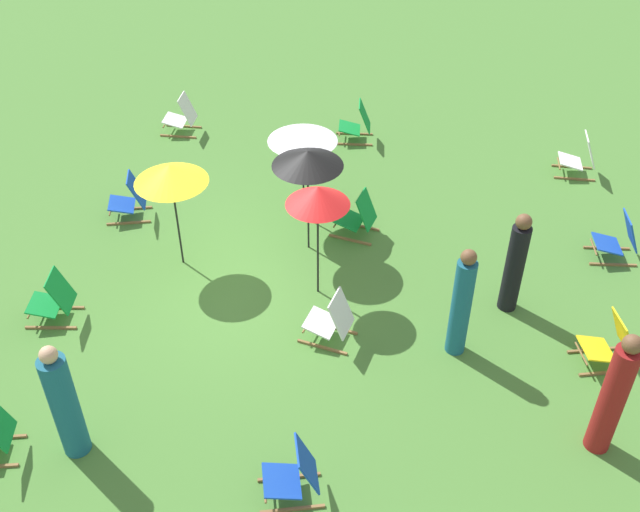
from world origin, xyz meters
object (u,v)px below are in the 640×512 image
(umbrella_3, at_px, (318,196))
(deckchair_1, at_px, (580,157))
(deckchair_2, at_px, (357,124))
(deckchair_5, at_px, (130,199))
(deckchair_0, at_px, (609,343))
(deckchair_6, at_px, (618,239))
(deckchair_10, at_px, (331,320))
(deckchair_3, at_px, (182,116))
(umbrella_1, at_px, (303,134))
(deckchair_8, at_px, (295,475))
(person_1, at_px, (613,397))
(deckchair_11, at_px, (358,217))
(person_2, at_px, (515,264))
(person_0, at_px, (64,404))
(deckchair_9, at_px, (54,300))
(umbrella_0, at_px, (308,159))
(person_3, at_px, (461,304))
(umbrella_2, at_px, (170,174))

(umbrella_3, bearing_deg, deckchair_1, 133.91)
(deckchair_2, relative_size, deckchair_5, 0.97)
(deckchair_0, bearing_deg, deckchair_5, -121.89)
(deckchair_6, xyz_separation_m, deckchair_10, (2.63, -4.31, 0.00))
(deckchair_3, bearing_deg, deckchair_10, 33.75)
(umbrella_1, bearing_deg, deckchair_10, 17.59)
(deckchair_6, height_order, deckchair_8, same)
(deckchair_1, xyz_separation_m, person_1, (6.50, -0.42, 0.53))
(deckchair_11, bearing_deg, deckchair_8, 11.12)
(deckchair_3, bearing_deg, person_2, 54.01)
(deckchair_2, xyz_separation_m, deckchair_8, (8.42, 0.31, 0.00))
(umbrella_1, bearing_deg, person_0, -19.62)
(deckchair_10, relative_size, person_1, 0.45)
(person_0, bearing_deg, deckchair_9, -161.27)
(umbrella_1, height_order, person_1, person_1)
(umbrella_1, bearing_deg, deckchair_2, 168.45)
(umbrella_0, bearing_deg, person_0, -25.40)
(umbrella_3, bearing_deg, person_2, 92.37)
(deckchair_5, bearing_deg, deckchair_1, 92.99)
(deckchair_6, distance_m, person_2, 2.37)
(deckchair_6, distance_m, deckchair_8, 6.81)
(person_2, bearing_deg, person_3, 163.16)
(umbrella_3, height_order, person_1, umbrella_3)
(person_0, bearing_deg, person_1, 88.48)
(person_0, xyz_separation_m, person_2, (-3.54, 5.37, -0.01))
(deckchair_2, distance_m, deckchair_5, 4.90)
(deckchair_1, distance_m, deckchair_2, 4.37)
(deckchair_1, bearing_deg, deckchair_10, -38.44)
(umbrella_0, distance_m, umbrella_3, 1.14)
(person_0, bearing_deg, deckchair_3, 176.85)
(deckchair_1, height_order, deckchair_2, same)
(deckchair_9, bearing_deg, deckchair_3, 170.12)
(deckchair_9, xyz_separation_m, umbrella_2, (-1.59, 1.43, 1.34))
(deckchair_10, relative_size, person_3, 0.47)
(person_1, bearing_deg, deckchair_2, 165.29)
(umbrella_0, relative_size, umbrella_1, 1.04)
(deckchair_2, bearing_deg, deckchair_6, 50.36)
(deckchair_10, bearing_deg, person_0, -37.72)
(deckchair_11, xyz_separation_m, umbrella_2, (1.22, -2.72, 1.34))
(deckchair_2, bearing_deg, person_2, 26.26)
(deckchair_0, distance_m, person_0, 7.16)
(deckchair_6, distance_m, person_3, 3.63)
(deckchair_3, distance_m, person_2, 7.86)
(umbrella_0, xyz_separation_m, person_0, (4.50, -2.14, -0.89))
(umbrella_0, xyz_separation_m, umbrella_2, (0.73, -1.96, -0.02))
(deckchair_1, distance_m, deckchair_11, 4.70)
(deckchair_5, height_order, deckchair_10, same)
(deckchair_8, distance_m, umbrella_0, 4.94)
(deckchair_0, relative_size, deckchair_1, 1.03)
(umbrella_1, height_order, person_0, umbrella_1)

